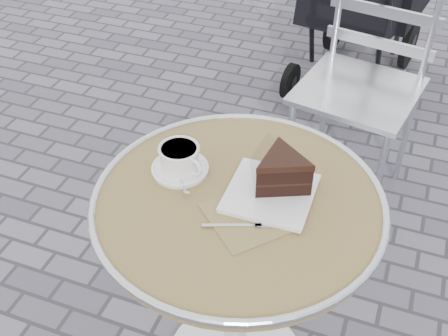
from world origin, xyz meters
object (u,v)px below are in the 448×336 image
(cappuccino_set, at_px, (180,161))
(cake_plate_set, at_px, (279,177))
(cafe_table, at_px, (237,246))
(bistro_chair, at_px, (371,57))

(cappuccino_set, distance_m, cake_plate_set, 0.26)
(cafe_table, relative_size, cake_plate_set, 2.28)
(cake_plate_set, bearing_deg, cafe_table, -146.33)
(cafe_table, height_order, cappuccino_set, cappuccino_set)
(cafe_table, height_order, bistro_chair, bistro_chair)
(bistro_chair, bearing_deg, cafe_table, -88.64)
(cafe_table, xyz_separation_m, bistro_chair, (0.17, 1.07, 0.03))
(cappuccino_set, distance_m, bistro_chair, 1.09)
(cake_plate_set, bearing_deg, bistro_chair, 84.31)
(cafe_table, distance_m, cappuccino_set, 0.27)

